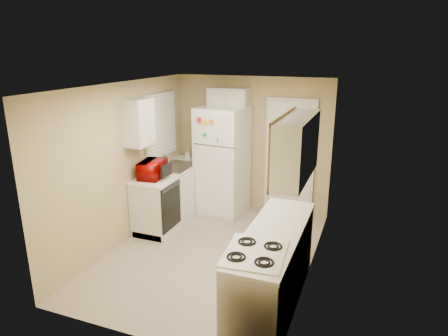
% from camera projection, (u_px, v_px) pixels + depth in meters
% --- Properties ---
extents(floor, '(3.80, 3.80, 0.00)m').
position_uv_depth(floor, '(212.00, 253.00, 5.81)').
color(floor, '#C1AE9A').
rests_on(floor, ground).
extents(ceiling, '(3.80, 3.80, 0.00)m').
position_uv_depth(ceiling, '(210.00, 85.00, 5.11)').
color(ceiling, white).
rests_on(ceiling, floor).
extents(wall_left, '(3.80, 3.80, 0.00)m').
position_uv_depth(wall_left, '(124.00, 164.00, 5.94)').
color(wall_left, tan).
rests_on(wall_left, floor).
extents(wall_right, '(3.80, 3.80, 0.00)m').
position_uv_depth(wall_right, '(314.00, 187.00, 4.98)').
color(wall_right, tan).
rests_on(wall_right, floor).
extents(wall_back, '(2.80, 2.80, 0.00)m').
position_uv_depth(wall_back, '(252.00, 144.00, 7.16)').
color(wall_back, tan).
rests_on(wall_back, floor).
extents(wall_front, '(2.80, 2.80, 0.00)m').
position_uv_depth(wall_front, '(133.00, 232.00, 3.76)').
color(wall_front, tan).
rests_on(wall_front, floor).
extents(left_counter, '(0.60, 1.80, 0.90)m').
position_uv_depth(left_counter, '(173.00, 194.00, 6.86)').
color(left_counter, silver).
rests_on(left_counter, floor).
extents(dishwasher, '(0.03, 0.58, 0.72)m').
position_uv_depth(dishwasher, '(171.00, 207.00, 6.21)').
color(dishwasher, black).
rests_on(dishwasher, floor).
extents(sink, '(0.54, 0.74, 0.16)m').
position_uv_depth(sink, '(176.00, 169.00, 6.87)').
color(sink, gray).
rests_on(sink, left_counter).
extents(microwave, '(0.53, 0.34, 0.33)m').
position_uv_depth(microwave, '(153.00, 169.00, 6.23)').
color(microwave, '#8D0300').
rests_on(microwave, left_counter).
extents(soap_bottle, '(0.09, 0.10, 0.17)m').
position_uv_depth(soap_bottle, '(188.00, 153.00, 7.32)').
color(soap_bottle, silver).
rests_on(soap_bottle, left_counter).
extents(window_blinds, '(0.10, 0.98, 1.08)m').
position_uv_depth(window_blinds, '(161.00, 125.00, 6.75)').
color(window_blinds, silver).
rests_on(window_blinds, wall_left).
extents(upper_cabinet_left, '(0.30, 0.45, 0.70)m').
position_uv_depth(upper_cabinet_left, '(139.00, 122.00, 5.91)').
color(upper_cabinet_left, silver).
rests_on(upper_cabinet_left, wall_left).
extents(refrigerator, '(0.85, 0.83, 1.90)m').
position_uv_depth(refrigerator, '(222.00, 161.00, 7.05)').
color(refrigerator, white).
rests_on(refrigerator, floor).
extents(cabinet_over_fridge, '(0.70, 0.30, 0.40)m').
position_uv_depth(cabinet_over_fridge, '(228.00, 99.00, 6.93)').
color(cabinet_over_fridge, silver).
rests_on(cabinet_over_fridge, wall_back).
extents(interior_door, '(0.86, 0.06, 2.08)m').
position_uv_depth(interior_door, '(290.00, 158.00, 6.93)').
color(interior_door, white).
rests_on(interior_door, floor).
extents(right_counter, '(0.60, 2.00, 0.90)m').
position_uv_depth(right_counter, '(273.00, 267.00, 4.58)').
color(right_counter, silver).
rests_on(right_counter, floor).
extents(stove, '(0.65, 0.77, 0.88)m').
position_uv_depth(stove, '(254.00, 293.00, 4.10)').
color(stove, white).
rests_on(stove, floor).
extents(upper_cabinet_right, '(0.30, 1.20, 0.70)m').
position_uv_depth(upper_cabinet_right, '(297.00, 148.00, 4.41)').
color(upper_cabinet_right, silver).
rests_on(upper_cabinet_right, wall_right).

